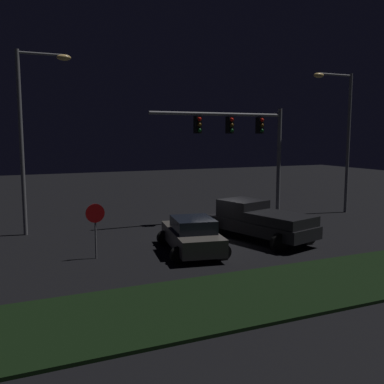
{
  "coord_description": "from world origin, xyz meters",
  "views": [
    {
      "loc": [
        -10.15,
        -18.82,
        4.93
      ],
      "look_at": [
        -1.41,
        0.71,
        2.18
      ],
      "focal_mm": 41.37,
      "sensor_mm": 36.0,
      "label": 1
    }
  ],
  "objects_px": {
    "traffic_signal_gantry": "(244,136)",
    "stop_sign": "(95,220)",
    "street_lamp_right": "(342,126)",
    "street_lamp_left": "(31,122)",
    "car_sedan": "(192,235)",
    "pickup_truck": "(258,219)"
  },
  "relations": [
    {
      "from": "traffic_signal_gantry",
      "to": "stop_sign",
      "type": "height_order",
      "value": "traffic_signal_gantry"
    },
    {
      "from": "traffic_signal_gantry",
      "to": "street_lamp_right",
      "type": "bearing_deg",
      "value": -4.71
    },
    {
      "from": "stop_sign",
      "to": "street_lamp_left",
      "type": "bearing_deg",
      "value": 107.75
    },
    {
      "from": "street_lamp_left",
      "to": "stop_sign",
      "type": "bearing_deg",
      "value": -72.25
    },
    {
      "from": "car_sedan",
      "to": "street_lamp_left",
      "type": "height_order",
      "value": "street_lamp_left"
    },
    {
      "from": "pickup_truck",
      "to": "car_sedan",
      "type": "bearing_deg",
      "value": 86.79
    },
    {
      "from": "pickup_truck",
      "to": "car_sedan",
      "type": "height_order",
      "value": "pickup_truck"
    },
    {
      "from": "street_lamp_left",
      "to": "street_lamp_right",
      "type": "bearing_deg",
      "value": -4.59
    },
    {
      "from": "street_lamp_left",
      "to": "street_lamp_right",
      "type": "distance_m",
      "value": 18.26
    },
    {
      "from": "street_lamp_right",
      "to": "stop_sign",
      "type": "xyz_separation_m",
      "value": [
        -16.37,
        -4.25,
        -3.92
      ]
    },
    {
      "from": "traffic_signal_gantry",
      "to": "stop_sign",
      "type": "bearing_deg",
      "value": -153.6
    },
    {
      "from": "street_lamp_right",
      "to": "pickup_truck",
      "type": "bearing_deg",
      "value": -154.54
    },
    {
      "from": "car_sedan",
      "to": "street_lamp_right",
      "type": "bearing_deg",
      "value": -58.34
    },
    {
      "from": "car_sedan",
      "to": "traffic_signal_gantry",
      "type": "xyz_separation_m",
      "value": [
        5.76,
        5.49,
        4.16
      ]
    },
    {
      "from": "car_sedan",
      "to": "stop_sign",
      "type": "xyz_separation_m",
      "value": [
        -3.92,
        0.69,
        0.82
      ]
    },
    {
      "from": "car_sedan",
      "to": "street_lamp_left",
      "type": "bearing_deg",
      "value": 51.94
    },
    {
      "from": "pickup_truck",
      "to": "stop_sign",
      "type": "relative_size",
      "value": 2.57
    },
    {
      "from": "street_lamp_left",
      "to": "pickup_truck",
      "type": "bearing_deg",
      "value": -30.27
    },
    {
      "from": "street_lamp_left",
      "to": "stop_sign",
      "type": "relative_size",
      "value": 4.03
    },
    {
      "from": "traffic_signal_gantry",
      "to": "stop_sign",
      "type": "relative_size",
      "value": 3.73
    },
    {
      "from": "car_sedan",
      "to": "street_lamp_left",
      "type": "relative_size",
      "value": 0.52
    },
    {
      "from": "street_lamp_right",
      "to": "car_sedan",
      "type": "bearing_deg",
      "value": -158.36
    }
  ]
}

